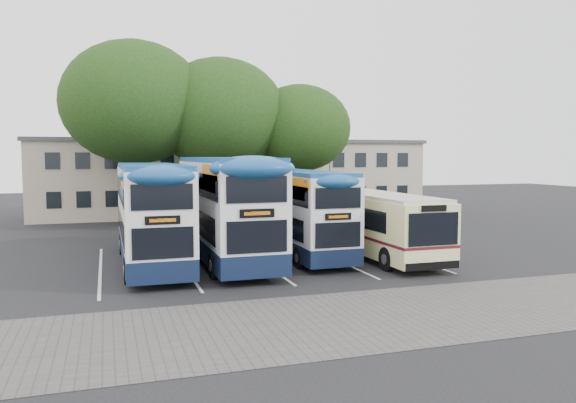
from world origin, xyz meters
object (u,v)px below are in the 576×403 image
Objects in this scene: tree_right at (300,128)px; bus_dd_left at (151,210)px; tree_left at (134,103)px; tree_mid at (220,114)px; bus_single at (374,220)px; bus_dd_right at (298,208)px; lamp_post at (330,153)px; bus_dd_mid at (225,204)px.

bus_dd_left is (-11.01, -11.51, -4.27)m from tree_right.
tree_left is 11.17m from tree_right.
tree_mid is at bearing 172.58° from tree_right.
bus_dd_left is at bearing -133.71° from tree_right.
bus_single is (10.53, -0.92, -0.74)m from bus_dd_left.
bus_dd_left is 1.08× the size of bus_dd_right.
tree_mid reaches higher than bus_single.
lamp_post is at bearing 14.66° from tree_mid.
lamp_post is 0.88× the size of bus_single.
lamp_post is 0.74× the size of tree_left.
lamp_post is 16.21m from bus_dd_right.
bus_dd_left is (-14.56, -14.57, -2.60)m from lamp_post.
tree_mid is (5.59, -0.28, -0.66)m from tree_left.
bus_dd_right is (-7.47, -14.11, -2.80)m from lamp_post.
bus_dd_mid is (3.36, 0.05, 0.16)m from bus_dd_left.
bus_dd_left is at bearing -114.53° from tree_mid.
bus_dd_left is 0.94× the size of bus_dd_mid.
tree_mid is 13.00m from bus_dd_right.
bus_dd_right reaches higher than bus_single.
tree_left is 1.23× the size of bus_dd_right.
tree_mid is (-8.98, -2.35, 2.55)m from lamp_post.
tree_left is at bearing 105.18° from bus_dd_mid.
bus_dd_left is 3.37m from bus_dd_mid.
tree_right is (11.02, -0.98, -1.54)m from tree_left.
tree_mid is 1.17× the size of tree_right.
tree_left is 18.28m from bus_single.
tree_left reaches higher than bus_dd_right.
bus_dd_left is (-5.58, -12.22, -5.15)m from tree_mid.
tree_left is (-14.57, -2.07, 3.21)m from lamp_post.
tree_right reaches higher than bus_single.
tree_left is 1.07× the size of bus_dd_mid.
bus_dd_mid is 1.12× the size of bus_single.
bus_single is (4.96, -13.13, -5.90)m from tree_mid.
tree_left is at bearing 90.06° from bus_dd_left.
tree_right is at bearing -7.42° from tree_mid.
tree_mid is 15.23m from bus_single.
bus_dd_mid is at bearing -173.71° from bus_dd_right.
tree_mid reaches higher than bus_dd_mid.
bus_single is (7.17, -0.97, -0.90)m from bus_dd_mid.
tree_mid is 5.55m from tree_right.
tree_mid is 13.34m from bus_dd_mid.
tree_mid is at bearing 97.30° from bus_dd_right.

